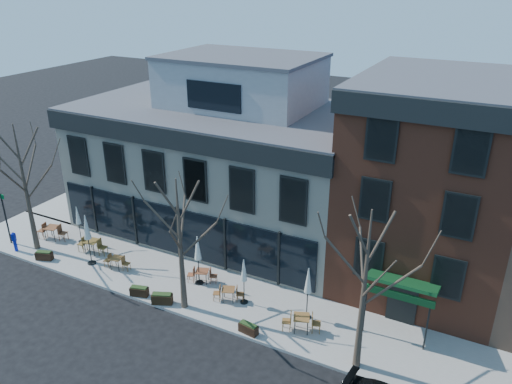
% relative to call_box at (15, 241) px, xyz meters
% --- Properties ---
extents(ground, '(120.00, 120.00, 0.00)m').
position_rel_call_box_xyz_m(ground, '(9.35, 4.03, -0.84)').
color(ground, black).
rests_on(ground, ground).
extents(sidewalk_front, '(33.50, 4.70, 0.15)m').
position_rel_call_box_xyz_m(sidewalk_front, '(12.60, 1.88, -0.76)').
color(sidewalk_front, gray).
rests_on(sidewalk_front, ground).
extents(sidewalk_side, '(4.50, 12.00, 0.15)m').
position_rel_call_box_xyz_m(sidewalk_side, '(-1.90, 10.03, -0.76)').
color(sidewalk_side, gray).
rests_on(sidewalk_side, ground).
extents(corner_building, '(18.39, 10.39, 11.10)m').
position_rel_call_box_xyz_m(corner_building, '(9.43, 9.10, 3.89)').
color(corner_building, beige).
rests_on(corner_building, ground).
extents(red_brick_building, '(8.20, 11.78, 11.18)m').
position_rel_call_box_xyz_m(red_brick_building, '(22.35, 9.01, 4.80)').
color(red_brick_building, brown).
rests_on(red_brick_building, ground).
extents(tree_corner, '(3.93, 3.98, 7.92)m').
position_rel_call_box_xyz_m(tree_corner, '(0.87, 0.83, 3.41)').
color(tree_corner, '#382B21').
rests_on(tree_corner, sidewalk_front).
extents(tree_mid, '(3.50, 3.55, 7.04)m').
position_rel_call_box_xyz_m(tree_mid, '(12.37, 0.13, 2.96)').
color(tree_mid, '#382B21').
rests_on(tree_mid, sidewalk_front).
extents(tree_right, '(3.72, 3.77, 7.48)m').
position_rel_call_box_xyz_m(tree_right, '(21.37, 0.13, 3.18)').
color(tree_right, '#382B21').
rests_on(tree_right, sidewalk_front).
extents(sign_pole, '(0.50, 0.10, 3.40)m').
position_rel_call_box_xyz_m(sign_pole, '(-1.15, 0.53, 1.24)').
color(sign_pole, black).
rests_on(sign_pole, sidewalk_front).
extents(call_box, '(0.26, 0.26, 1.30)m').
position_rel_call_box_xyz_m(call_box, '(0.00, 0.00, 0.00)').
color(call_box, '#0C1B9E').
rests_on(call_box, sidewalk_front).
extents(cafe_set_0, '(2.06, 0.98, 1.06)m').
position_rel_call_box_xyz_m(cafe_set_0, '(0.85, 2.11, -0.14)').
color(cafe_set_0, brown).
rests_on(cafe_set_0, sidewalk_front).
extents(cafe_set_1, '(2.00, 0.89, 1.03)m').
position_rel_call_box_xyz_m(cafe_set_1, '(4.35, 1.99, -0.16)').
color(cafe_set_1, brown).
rests_on(cafe_set_1, sidewalk_front).
extents(cafe_set_2, '(1.68, 0.76, 0.86)m').
position_rel_call_box_xyz_m(cafe_set_2, '(6.86, 1.32, -0.24)').
color(cafe_set_2, brown).
rests_on(cafe_set_2, sidewalk_front).
extents(cafe_set_3, '(1.71, 1.00, 0.88)m').
position_rel_call_box_xyz_m(cafe_set_3, '(11.97, 2.41, -0.23)').
color(cafe_set_3, brown).
rests_on(cafe_set_3, sidewalk_front).
extents(cafe_set_4, '(1.65, 1.02, 0.86)m').
position_rel_call_box_xyz_m(cafe_set_4, '(14.09, 1.61, -0.25)').
color(cafe_set_4, brown).
rests_on(cafe_set_4, sidewalk_front).
extents(cafe_set_5, '(1.91, 1.10, 0.98)m').
position_rel_call_box_xyz_m(cafe_set_5, '(18.35, 1.13, -0.18)').
color(cafe_set_5, brown).
rests_on(cafe_set_5, sidewalk_front).
extents(umbrella_0, '(0.39, 0.39, 2.44)m').
position_rel_call_box_xyz_m(umbrella_0, '(2.69, 2.68, 1.04)').
color(umbrella_0, black).
rests_on(umbrella_0, sidewalk_front).
extents(umbrella_1, '(0.50, 0.50, 3.15)m').
position_rel_call_box_xyz_m(umbrella_1, '(5.15, 1.04, 1.54)').
color(umbrella_1, black).
rests_on(umbrella_1, sidewalk_front).
extents(umbrella_2, '(0.47, 0.47, 2.92)m').
position_rel_call_box_xyz_m(umbrella_2, '(11.87, 2.23, 1.37)').
color(umbrella_2, black).
rests_on(umbrella_2, sidewalk_front).
extents(umbrella_3, '(0.41, 0.41, 2.58)m').
position_rel_call_box_xyz_m(umbrella_3, '(14.89, 1.83, 1.13)').
color(umbrella_3, black).
rests_on(umbrella_3, sidewalk_front).
extents(umbrella_4, '(0.45, 0.45, 2.83)m').
position_rel_call_box_xyz_m(umbrella_4, '(18.20, 2.19, 1.31)').
color(umbrella_4, black).
rests_on(umbrella_4, sidewalk_front).
extents(planter_0, '(1.05, 0.69, 0.55)m').
position_rel_call_box_xyz_m(planter_0, '(2.35, 0.08, -0.41)').
color(planter_0, black).
rests_on(planter_0, sidewalk_front).
extents(planter_1, '(1.02, 0.62, 0.53)m').
position_rel_call_box_xyz_m(planter_1, '(9.70, -0.17, -0.42)').
color(planter_1, black).
rests_on(planter_1, sidewalk_front).
extents(planter_2, '(1.13, 0.80, 0.59)m').
position_rel_call_box_xyz_m(planter_2, '(11.19, -0.17, -0.39)').
color(planter_2, black).
rests_on(planter_2, sidewalk_front).
extents(planter_3, '(0.98, 0.50, 0.53)m').
position_rel_call_box_xyz_m(planter_3, '(16.21, -0.17, -0.42)').
color(planter_3, black).
rests_on(planter_3, sidewalk_front).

